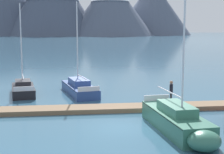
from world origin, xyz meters
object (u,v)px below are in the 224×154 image
Objects in this scene: sailboat_mid_dock_port at (78,87)px; sailboat_mid_dock_starboard at (178,121)px; person_on_dock at (171,91)px; sailboat_second_berth at (23,88)px.

sailboat_mid_dock_starboard is (5.04, -11.87, 0.12)m from sailboat_mid_dock_port.
sailboat_mid_dock_port is at bearing 113.02° from sailboat_mid_dock_starboard.
sailboat_mid_dock_starboard is 4.91× the size of person_on_dock.
sailboat_second_berth is at bearing 175.93° from sailboat_mid_dock_port.
sailboat_mid_dock_starboard reaches higher than sailboat_mid_dock_port.
sailboat_second_berth is at bearing 128.62° from sailboat_mid_dock_starboard.
person_on_dock is (1.13, 5.16, 0.63)m from sailboat_mid_dock_starboard.
sailboat_second_berth is 4.72m from sailboat_mid_dock_port.
sailboat_mid_dock_port is 12.90m from sailboat_mid_dock_starboard.
sailboat_mid_dock_starboard is 5.32m from person_on_dock.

